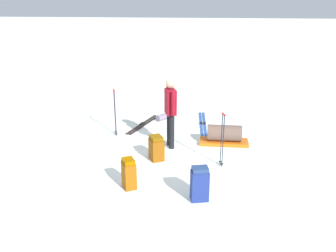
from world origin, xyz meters
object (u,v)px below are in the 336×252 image
at_px(backpack_bright, 129,174).
at_px(ski_poles_planted_near, 222,137).
at_px(ski_pair_near, 203,124).
at_px(ski_poles_planted_far, 115,110).
at_px(ski_pair_far, 143,124).
at_px(backpack_large_dark, 200,184).
at_px(skier_standing, 171,110).
at_px(sleeping_mat_rolled, 164,117).
at_px(backpack_small_spare, 156,148).
at_px(gear_sled, 224,135).

bearing_deg(backpack_bright, ski_poles_planted_near, -59.22).
bearing_deg(ski_pair_near, ski_poles_planted_far, 112.61).
bearing_deg(ski_pair_far, backpack_large_dark, -157.81).
bearing_deg(backpack_bright, skier_standing, -18.05).
relative_size(ski_pair_near, backpack_large_dark, 2.99).
xyz_separation_m(ski_poles_planted_far, sleeping_mat_rolled, (1.29, -1.18, -0.60)).
xyz_separation_m(ski_pair_far, backpack_large_dark, (-3.87, -1.58, 0.31)).
relative_size(ski_poles_planted_near, ski_poles_planted_far, 0.99).
height_order(ski_pair_far, backpack_bright, backpack_bright).
height_order(backpack_large_dark, ski_poles_planted_near, ski_poles_planted_near).
bearing_deg(ski_poles_planted_far, backpack_small_spare, -139.43).
height_order(backpack_bright, ski_poles_planted_near, ski_poles_planted_near).
distance_m(backpack_small_spare, ski_poles_planted_far, 1.94).
height_order(backpack_bright, sleeping_mat_rolled, backpack_bright).
xyz_separation_m(skier_standing, ski_poles_planted_far, (0.68, 1.50, -0.27)).
xyz_separation_m(ski_pair_far, ski_poles_planted_far, (-0.79, 0.62, 0.67)).
bearing_deg(backpack_small_spare, backpack_large_dark, -149.49).
distance_m(ski_pair_near, ski_poles_planted_near, 2.70).
relative_size(ski_poles_planted_near, gear_sled, 1.00).
relative_size(backpack_small_spare, ski_poles_planted_far, 0.47).
bearing_deg(backpack_small_spare, skier_standing, -19.36).
xyz_separation_m(backpack_small_spare, ski_poles_planted_near, (-0.19, -1.45, 0.40)).
relative_size(ski_pair_far, ski_poles_planted_far, 1.34).
distance_m(backpack_large_dark, backpack_bright, 1.41).
xyz_separation_m(skier_standing, sleeping_mat_rolled, (1.97, 0.32, -0.86)).
xyz_separation_m(backpack_large_dark, gear_sled, (2.66, -0.63, -0.10)).
bearing_deg(ski_pair_far, skier_standing, -149.13).
distance_m(ski_pair_far, gear_sled, 2.52).
height_order(ski_poles_planted_far, gear_sled, ski_poles_planted_far).
relative_size(skier_standing, gear_sled, 1.40).
height_order(skier_standing, ski_poles_planted_far, skier_standing).
bearing_deg(ski_poles_planted_near, gear_sled, -6.65).
height_order(ski_pair_far, sleeping_mat_rolled, sleeping_mat_rolled).
bearing_deg(skier_standing, sleeping_mat_rolled, 9.14).
relative_size(ski_pair_far, backpack_bright, 2.70).
height_order(skier_standing, gear_sled, skier_standing).
xyz_separation_m(skier_standing, ski_poles_planted_near, (-0.95, -1.18, -0.28)).
xyz_separation_m(ski_poles_planted_near, ski_poles_planted_far, (1.63, 2.68, 0.01)).
bearing_deg(gear_sled, ski_poles_planted_far, 81.62).
xyz_separation_m(ski_pair_near, ski_poles_planted_near, (-2.60, -0.36, 0.67)).
distance_m(skier_standing, ski_pair_far, 1.95).
bearing_deg(ski_poles_planted_near, sleeping_mat_rolled, 27.24).
bearing_deg(ski_poles_planted_far, gear_sled, -98.38).
distance_m(ski_pair_near, ski_poles_planted_far, 2.60).
distance_m(ski_pair_far, backpack_large_dark, 4.19).
distance_m(ski_pair_near, gear_sled, 1.49).
bearing_deg(ski_pair_near, backpack_small_spare, 155.69).
relative_size(skier_standing, sleeping_mat_rolled, 3.09).
relative_size(backpack_bright, gear_sled, 0.51).
distance_m(backpack_large_dark, sleeping_mat_rolled, 4.49).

